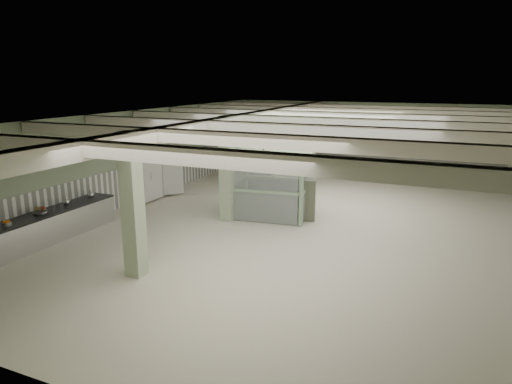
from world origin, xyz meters
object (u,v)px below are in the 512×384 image
at_px(walkin_cooler, 152,174).
at_px(filing_cabinet, 309,199).
at_px(guard_booth, 271,171).
at_px(prep_counter, 39,229).

xyz_separation_m(walkin_cooler, filing_cabinet, (6.66, -0.16, -0.33)).
distance_m(guard_booth, filing_cabinet, 1.67).
height_order(prep_counter, walkin_cooler, walkin_cooler).
relative_size(prep_counter, guard_booth, 1.76).
relative_size(prep_counter, walkin_cooler, 2.42).
xyz_separation_m(prep_counter, guard_booth, (5.16, 5.60, 1.14)).
bearing_deg(prep_counter, guard_booth, 47.33).
bearing_deg(guard_booth, filing_cabinet, -8.21).
height_order(walkin_cooler, guard_booth, guard_booth).
bearing_deg(guard_booth, walkin_cooler, 171.49).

